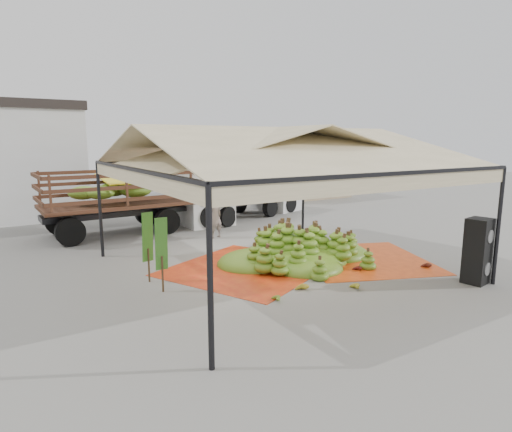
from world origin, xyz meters
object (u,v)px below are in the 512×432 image
speaker_stack (478,251)px  banana_heap (300,242)px  truck_left (148,192)px  truck_right (251,187)px  vendor (215,217)px

speaker_stack → banana_heap: bearing=111.7°
banana_heap → truck_left: 7.37m
banana_heap → truck_right: (2.79, 7.65, 0.83)m
banana_heap → truck_left: bearing=110.7°
banana_heap → truck_right: 8.19m
speaker_stack → truck_right: 11.81m
truck_left → truck_right: size_ratio=1.10×
truck_left → banana_heap: bearing=-71.8°
truck_left → truck_right: bearing=6.2°
truck_left → truck_right: (5.38, 0.83, -0.20)m
truck_right → vendor: bearing=-156.2°
speaker_stack → truck_left: 12.13m
banana_heap → truck_right: truck_right is taller
speaker_stack → vendor: bearing=102.9°
vendor → banana_heap: bearing=90.2°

